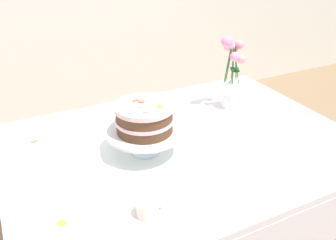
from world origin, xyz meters
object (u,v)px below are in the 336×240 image
at_px(dining_table, 185,164).
at_px(flower_vase, 231,77).
at_px(cake_stand, 145,134).
at_px(teacup, 148,210).
at_px(layer_cake, 144,117).

relative_size(dining_table, flower_vase, 3.92).
xyz_separation_m(dining_table, cake_stand, (-0.16, 0.03, 0.17)).
height_order(cake_stand, flower_vase, flower_vase).
relative_size(cake_stand, teacup, 2.44).
bearing_deg(cake_stand, layer_cake, -111.73).
bearing_deg(teacup, dining_table, 45.66).
distance_m(dining_table, cake_stand, 0.24).
distance_m(cake_stand, teacup, 0.36).
distance_m(dining_table, teacup, 0.44).
relative_size(dining_table, teacup, 11.77).
bearing_deg(cake_stand, teacup, -111.98).
bearing_deg(dining_table, flower_vase, 30.67).
distance_m(dining_table, flower_vase, 0.49).
bearing_deg(cake_stand, dining_table, -9.23).
bearing_deg(teacup, flower_vase, 38.23).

